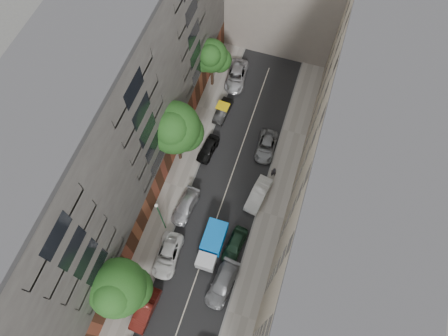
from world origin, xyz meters
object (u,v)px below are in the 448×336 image
at_px(lamp_post, 160,215).
at_px(tarp_truck, 212,245).
at_px(car_left_1, 145,309).
at_px(car_right_1, 222,284).
at_px(tree_near, 119,289).
at_px(car_right_4, 266,146).
at_px(car_left_5, 223,111).
at_px(car_left_2, 168,255).
at_px(car_left_6, 236,76).
at_px(car_right_3, 258,194).
at_px(car_right_2, 235,245).
at_px(car_left_4, 208,149).
at_px(car_left_3, 185,207).
at_px(tree_far, 212,57).
at_px(tree_mid, 175,130).
at_px(pedestrian, 274,172).

bearing_deg(lamp_post, tarp_truck, -5.36).
relative_size(car_left_1, lamp_post, 0.65).
height_order(car_right_1, tree_near, tree_near).
xyz_separation_m(car_right_4, lamp_post, (-7.68, -12.76, 3.70)).
xyz_separation_m(car_left_1, car_left_5, (0.00, 24.40, -0.10)).
height_order(tarp_truck, car_left_2, tarp_truck).
bearing_deg(car_right_1, car_left_6, 111.02).
relative_size(car_right_1, car_right_3, 1.10).
xyz_separation_m(car_left_6, car_right_2, (6.40, -21.20, -0.05)).
height_order(car_right_1, car_right_3, car_right_3).
xyz_separation_m(car_left_4, car_right_1, (6.40, -14.20, 0.07)).
relative_size(car_left_3, car_left_4, 1.17).
relative_size(car_right_4, lamp_post, 0.67).
xyz_separation_m(car_left_4, tree_near, (-1.82, -18.25, 4.83)).
xyz_separation_m(tarp_truck, car_left_1, (-4.20, -7.93, -0.55)).
height_order(car_left_2, tree_far, tree_far).
distance_m(car_left_6, lamp_post, 21.89).
bearing_deg(car_left_5, tree_near, -89.83).
xyz_separation_m(car_left_4, car_right_2, (6.40, -10.00, 0.04)).
relative_size(car_left_3, tree_mid, 0.47).
relative_size(car_left_6, tree_mid, 0.56).
bearing_deg(tree_far, car_left_6, 34.39).
bearing_deg(car_right_1, car_right_2, 96.88).
xyz_separation_m(car_left_3, tree_mid, (-2.70, 5.61, 5.92)).
bearing_deg(car_left_3, tarp_truck, -31.62).
bearing_deg(tree_near, car_right_3, 58.03).
bearing_deg(car_right_3, car_right_1, -85.31).
bearing_deg(car_right_1, car_left_2, 177.81).
distance_m(tarp_truck, car_right_4, 13.47).
xyz_separation_m(tree_mid, tree_far, (0.08, 11.39, -1.39)).
distance_m(car_left_6, car_right_4, 10.88).
xyz_separation_m(tarp_truck, car_right_1, (2.20, -3.33, -0.56)).
bearing_deg(car_right_4, tree_near, -114.31).
bearing_deg(car_right_3, lamp_post, -133.18).
relative_size(car_right_1, tree_far, 0.68).
relative_size(car_left_2, tree_mid, 0.52).
distance_m(tree_far, pedestrian, 15.36).
bearing_deg(car_left_6, car_left_4, -97.19).
bearing_deg(tree_mid, car_left_1, -80.86).
distance_m(car_left_2, car_right_4, 16.81).
xyz_separation_m(car_left_3, lamp_post, (-1.28, -2.76, 3.68)).
bearing_deg(tree_far, car_left_2, -83.04).
height_order(car_left_1, pedestrian, pedestrian).
relative_size(car_left_4, lamp_post, 0.56).
xyz_separation_m(car_left_1, car_left_3, (0.00, 11.20, -0.08)).
relative_size(tree_mid, tree_far, 1.30).
height_order(car_right_3, tree_mid, tree_mid).
bearing_deg(car_left_1, car_right_1, 38.83).
xyz_separation_m(car_left_2, tree_mid, (-2.84, 11.21, 5.89)).
relative_size(car_left_1, car_right_4, 0.97).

